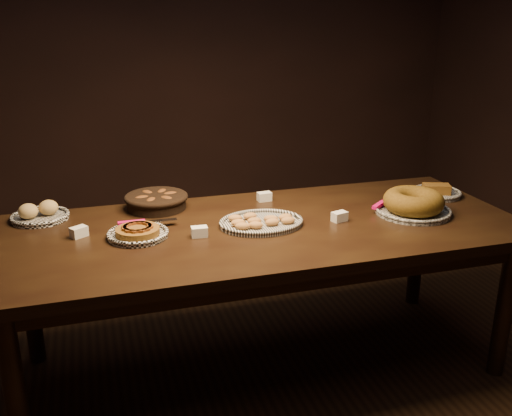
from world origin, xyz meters
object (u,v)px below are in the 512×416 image
object	(u,v)px
buffet_table	(263,240)
apple_tart_plate	(138,232)
bundt_cake_plate	(413,204)
madeleine_platter	(261,222)

from	to	relation	value
buffet_table	apple_tart_plate	bearing A→B (deg)	177.79
buffet_table	apple_tart_plate	distance (m)	0.57
apple_tart_plate	bundt_cake_plate	distance (m)	1.31
madeleine_platter	bundt_cake_plate	world-z (taller)	bundt_cake_plate
buffet_table	bundt_cake_plate	world-z (taller)	bundt_cake_plate
buffet_table	madeleine_platter	world-z (taller)	madeleine_platter
buffet_table	madeleine_platter	distance (m)	0.09
bundt_cake_plate	buffet_table	bearing A→B (deg)	160.26
buffet_table	apple_tart_plate	world-z (taller)	apple_tart_plate
buffet_table	bundt_cake_plate	distance (m)	0.76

